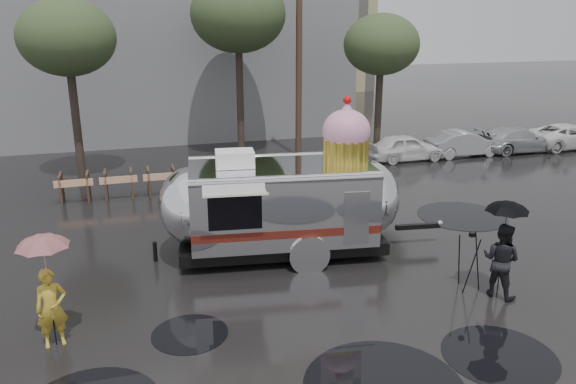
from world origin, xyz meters
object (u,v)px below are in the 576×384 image
object	(u,v)px
airstream_trailer	(285,200)
person_left	(52,308)
tripod	(470,256)
person_right	(501,260)

from	to	relation	value
airstream_trailer	person_left	xyz separation A→B (m)	(-5.65, -3.10, -0.73)
person_left	tripod	world-z (taller)	person_left
person_right	airstream_trailer	bearing A→B (deg)	15.02
person_left	person_right	xyz separation A→B (m)	(9.78, -0.68, 0.08)
person_left	airstream_trailer	bearing A→B (deg)	16.08
person_left	person_right	bearing A→B (deg)	-16.65
airstream_trailer	tripod	bearing A→B (deg)	-35.02
airstream_trailer	person_right	bearing A→B (deg)	-35.34
person_right	person_left	bearing A→B (deg)	53.51
person_right	tripod	size ratio (longest dim) A/B	1.23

